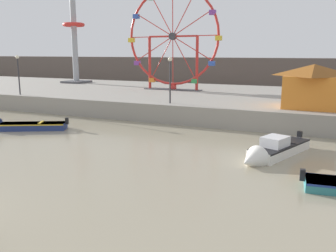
% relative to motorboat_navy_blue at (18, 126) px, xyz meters
% --- Properties ---
extents(quay_promenade, '(110.00, 18.54, 1.40)m').
position_rel_motorboat_navy_blue_xyz_m(quay_promenade, '(7.30, 15.15, 0.45)').
color(quay_promenade, gray).
rests_on(quay_promenade, ground_plane).
extents(distant_town_skyline, '(140.00, 3.00, 4.40)m').
position_rel_motorboat_navy_blue_xyz_m(distant_town_skyline, '(7.30, 32.99, 1.95)').
color(distant_town_skyline, '#564C47').
rests_on(distant_town_skyline, ground_plane).
extents(motorboat_navy_blue, '(5.47, 3.64, 1.14)m').
position_rel_motorboat_navy_blue_xyz_m(motorboat_navy_blue, '(0.00, 0.00, 0.00)').
color(motorboat_navy_blue, navy).
rests_on(motorboat_navy_blue, ground_plane).
extents(motorboat_white_red_stripe, '(3.04, 5.63, 1.37)m').
position_rel_motorboat_navy_blue_xyz_m(motorboat_white_red_stripe, '(16.67, 0.19, 0.10)').
color(motorboat_white_red_stripe, silver).
rests_on(motorboat_white_red_stripe, ground_plane).
extents(ferris_wheel_red_frame, '(9.96, 1.20, 10.13)m').
position_rel_motorboat_navy_blue_xyz_m(ferris_wheel_red_frame, '(4.38, 16.12, 6.23)').
color(ferris_wheel_red_frame, red).
rests_on(ferris_wheel_red_frame, quay_promenade).
extents(drop_tower_steel_tower, '(2.80, 2.80, 14.93)m').
position_rel_motorboat_navy_blue_xyz_m(drop_tower_steel_tower, '(-10.12, 19.18, 7.61)').
color(drop_tower_steel_tower, '#999EA3').
rests_on(drop_tower_steel_tower, quay_promenade).
extents(carnival_booth_orange_canopy, '(4.07, 3.68, 2.98)m').
position_rel_motorboat_navy_blue_xyz_m(carnival_booth_orange_canopy, '(17.98, 8.91, 2.70)').
color(carnival_booth_orange_canopy, orange).
rests_on(carnival_booth_orange_canopy, quay_promenade).
extents(promenade_lamp_near, '(0.32, 0.32, 3.51)m').
position_rel_motorboat_navy_blue_xyz_m(promenade_lamp_near, '(-6.53, 6.59, 3.48)').
color(promenade_lamp_near, '#2D2D33').
rests_on(promenade_lamp_near, quay_promenade).
extents(promenade_lamp_far, '(0.32, 0.32, 3.42)m').
position_rel_motorboat_navy_blue_xyz_m(promenade_lamp_far, '(8.15, 6.98, 3.43)').
color(promenade_lamp_far, '#2D2D33').
rests_on(promenade_lamp_far, quay_promenade).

